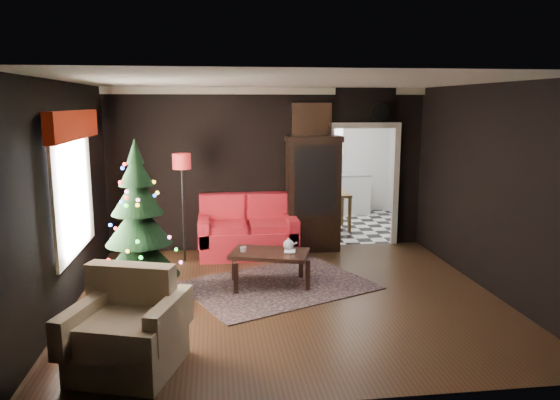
{
  "coord_description": "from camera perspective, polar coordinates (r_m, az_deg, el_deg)",
  "views": [
    {
      "loc": [
        -0.96,
        -6.55,
        2.53
      ],
      "look_at": [
        0.0,
        0.9,
        1.15
      ],
      "focal_mm": 33.81,
      "sensor_mm": 36.0,
      "label": 1
    }
  ],
  "objects": [
    {
      "name": "floor",
      "position": [
        7.09,
        0.94,
        -10.5
      ],
      "size": [
        5.5,
        5.5,
        0.0
      ],
      "primitive_type": "plane",
      "color": "black",
      "rests_on": "ground"
    },
    {
      "name": "wall_clock",
      "position": [
        9.46,
        10.72,
        9.32
      ],
      "size": [
        0.32,
        0.32,
        0.06
      ],
      "primitive_type": "cylinder",
      "color": "white",
      "rests_on": "wall_back"
    },
    {
      "name": "kitchen_table",
      "position": [
        10.74,
        5.52,
        -1.22
      ],
      "size": [
        0.7,
        0.7,
        0.75
      ],
      "primitive_type": null,
      "color": "brown",
      "rests_on": "ground"
    },
    {
      "name": "rug",
      "position": [
        7.52,
        -0.17,
        -9.2
      ],
      "size": [
        2.95,
        2.61,
        0.01
      ],
      "primitive_type": "cube",
      "rotation": [
        0.0,
        0.0,
        0.42
      ],
      "color": "#31212C",
      "rests_on": "ground"
    },
    {
      "name": "teapot",
      "position": [
        7.46,
        0.93,
        -4.83
      ],
      "size": [
        0.22,
        0.22,
        0.16
      ],
      "primitive_type": null,
      "rotation": [
        0.0,
        0.0,
        -0.4
      ],
      "color": "silver",
      "rests_on": "coffee_table"
    },
    {
      "name": "kitchen_window",
      "position": [
        12.32,
        5.19,
        6.5
      ],
      "size": [
        0.7,
        0.06,
        0.7
      ],
      "primitive_type": "cube",
      "color": "white",
      "rests_on": "ground"
    },
    {
      "name": "painting",
      "position": [
        9.17,
        3.45,
        8.64
      ],
      "size": [
        0.62,
        0.05,
        0.52
      ],
      "primitive_type": "cube",
      "color": "#A46435",
      "rests_on": "wall_back"
    },
    {
      "name": "kitchen_counter",
      "position": [
        12.23,
        5.34,
        0.57
      ],
      "size": [
        1.8,
        0.6,
        0.9
      ],
      "primitive_type": "cube",
      "color": "silver",
      "rests_on": "ground"
    },
    {
      "name": "cup_b",
      "position": [
        7.4,
        -4.03,
        -5.34
      ],
      "size": [
        0.1,
        0.1,
        0.07
      ],
      "primitive_type": "cylinder",
      "rotation": [
        0.0,
        0.0,
        -0.38
      ],
      "color": "silver",
      "rests_on": "coffee_table"
    },
    {
      "name": "loveseat",
      "position": [
        8.86,
        -3.52,
        -2.86
      ],
      "size": [
        1.7,
        0.9,
        1.0
      ],
      "primitive_type": null,
      "color": "maroon",
      "rests_on": "ground"
    },
    {
      "name": "wall_right",
      "position": [
        7.61,
        21.92,
        1.11
      ],
      "size": [
        0.0,
        5.5,
        5.5
      ],
      "primitive_type": "plane",
      "rotation": [
        1.57,
        0.0,
        -1.57
      ],
      "color": "black",
      "rests_on": "ground"
    },
    {
      "name": "coffee_table",
      "position": [
        7.45,
        -1.11,
        -7.4
      ],
      "size": [
        1.2,
        0.92,
        0.48
      ],
      "primitive_type": null,
      "rotation": [
        0.0,
        0.0,
        -0.3
      ],
      "color": "black",
      "rests_on": "rug"
    },
    {
      "name": "kitchen_floor",
      "position": [
        11.17,
        6.65,
        -2.75
      ],
      "size": [
        3.0,
        3.0,
        0.0
      ],
      "primitive_type": "plane",
      "color": "white",
      "rests_on": "ground"
    },
    {
      "name": "valance",
      "position": [
        6.96,
        -21.41,
        7.56
      ],
      "size": [
        0.12,
        2.1,
        0.35
      ],
      "primitive_type": "cube",
      "color": "#9C1E0C",
      "rests_on": "wall_left"
    },
    {
      "name": "wall_left",
      "position": [
        6.89,
        -22.29,
        0.18
      ],
      "size": [
        0.0,
        5.5,
        5.5
      ],
      "primitive_type": "plane",
      "rotation": [
        1.57,
        0.0,
        1.57
      ],
      "color": "black",
      "rests_on": "ground"
    },
    {
      "name": "christmas_tree",
      "position": [
        7.09,
        -15.09,
        -2.0
      ],
      "size": [
        1.12,
        1.12,
        1.96
      ],
      "primitive_type": null,
      "rotation": [
        0.0,
        0.0,
        0.1
      ],
      "color": "black",
      "rests_on": "ground"
    },
    {
      "name": "wall_back",
      "position": [
        9.17,
        -1.27,
        3.33
      ],
      "size": [
        5.5,
        0.0,
        5.5
      ],
      "primitive_type": "plane",
      "rotation": [
        1.57,
        0.0,
        0.0
      ],
      "color": "black",
      "rests_on": "ground"
    },
    {
      "name": "ceiling",
      "position": [
        6.63,
        1.01,
        12.74
      ],
      "size": [
        5.5,
        5.5,
        0.0
      ],
      "primitive_type": "plane",
      "rotation": [
        3.14,
        0.0,
        0.0
      ],
      "color": "white",
      "rests_on": "ground"
    },
    {
      "name": "curio_cabinet",
      "position": [
        9.13,
        3.58,
        0.41
      ],
      "size": [
        0.9,
        0.45,
        1.9
      ],
      "primitive_type": null,
      "color": "black",
      "rests_on": "ground"
    },
    {
      "name": "armchair",
      "position": [
        5.35,
        -16.19,
        -12.81
      ],
      "size": [
        1.2,
        1.2,
        0.97
      ],
      "primitive_type": null,
      "rotation": [
        0.0,
        0.0,
        -0.31
      ],
      "color": "#B3A58A",
      "rests_on": "ground"
    },
    {
      "name": "cup_a",
      "position": [
        7.46,
        -3.92,
        -5.27
      ],
      "size": [
        0.08,
        0.08,
        0.06
      ],
      "primitive_type": "cylinder",
      "rotation": [
        0.0,
        0.0,
        -0.18
      ],
      "color": "silver",
      "rests_on": "coffee_table"
    },
    {
      "name": "wall_front",
      "position": [
        4.32,
        5.77,
        -4.83
      ],
      "size": [
        5.5,
        0.0,
        5.5
      ],
      "primitive_type": "plane",
      "rotation": [
        -1.57,
        0.0,
        0.0
      ],
      "color": "black",
      "rests_on": "ground"
    },
    {
      "name": "left_window",
      "position": [
        7.06,
        -21.6,
        0.87
      ],
      "size": [
        0.05,
        1.6,
        1.4
      ],
      "primitive_type": "cube",
      "color": "white",
      "rests_on": "wall_left"
    },
    {
      "name": "floor_lamp",
      "position": [
        8.58,
        -10.42,
        -1.2
      ],
      "size": [
        0.39,
        0.39,
        1.85
      ],
      "primitive_type": null,
      "rotation": [
        0.0,
        0.0,
        -0.28
      ],
      "color": "black",
      "rests_on": "ground"
    },
    {
      "name": "doorway",
      "position": [
        9.55,
        8.93,
        1.36
      ],
      "size": [
        1.1,
        0.1,
        2.1
      ],
      "primitive_type": null,
      "color": "beige",
      "rests_on": "ground"
    },
    {
      "name": "book",
      "position": [
        7.36,
        0.48,
        -4.82
      ],
      "size": [
        0.15,
        0.04,
        0.21
      ],
      "primitive_type": "imported",
      "rotation": [
        0.0,
        0.0,
        -0.17
      ],
      "color": "#7E6D52",
      "rests_on": "coffee_table"
    }
  ]
}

